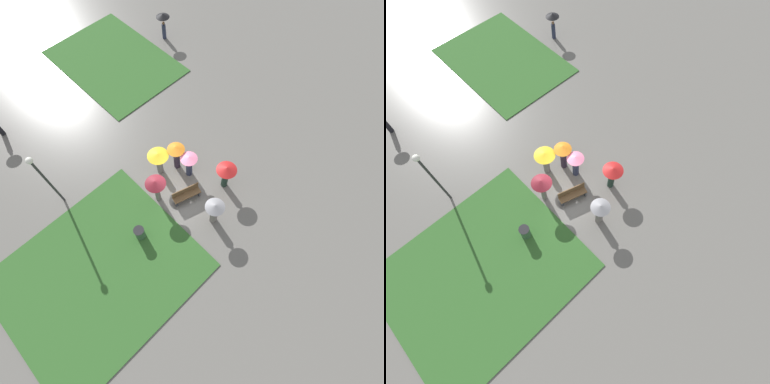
# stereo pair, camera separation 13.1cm
# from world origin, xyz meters

# --- Properties ---
(ground_plane) EXTENTS (90.00, 90.00, 0.00)m
(ground_plane) POSITION_xyz_m (0.00, 0.00, 0.00)
(ground_plane) COLOR #66635E
(lawn_patch_near) EXTENTS (9.08, 7.80, 0.06)m
(lawn_patch_near) POSITION_xyz_m (-6.04, -0.65, 0.03)
(lawn_patch_near) COLOR #2D5B26
(lawn_patch_near) RESTS_ON ground_plane
(lawn_patch_far) EXTENTS (6.38, 8.97, 0.06)m
(lawn_patch_far) POSITION_xyz_m (3.76, 10.61, 0.03)
(lawn_patch_far) COLOR #2D5B26
(lawn_patch_far) RESTS_ON ground_plane
(park_bench) EXTENTS (1.62, 0.87, 0.90)m
(park_bench) POSITION_xyz_m (-0.10, -0.69, 0.46)
(park_bench) COLOR brown
(park_bench) RESTS_ON ground_plane
(lamp_post) EXTENTS (0.32, 0.32, 4.14)m
(lamp_post) POSITION_xyz_m (-4.97, 3.95, 2.68)
(lamp_post) COLOR #2D2D30
(lamp_post) RESTS_ON ground_plane
(trash_bin) EXTENTS (0.54, 0.54, 0.90)m
(trash_bin) POSITION_xyz_m (-3.32, -0.63, 0.45)
(trash_bin) COLOR #335638
(trash_bin) RESTS_ON ground_plane
(crowd_person_pink) EXTENTS (0.95, 0.95, 1.73)m
(crowd_person_pink) POSITION_xyz_m (1.09, 0.30, 1.14)
(crowd_person_pink) COLOR #282D47
(crowd_person_pink) RESTS_ON ground_plane
(crowd_person_maroon) EXTENTS (1.08, 1.08, 1.97)m
(crowd_person_maroon) POSITION_xyz_m (-1.22, 0.34, 1.52)
(crowd_person_maroon) COLOR slate
(crowd_person_maroon) RESTS_ON ground_plane
(crowd_person_yellow) EXTENTS (1.17, 1.17, 1.78)m
(crowd_person_yellow) POSITION_xyz_m (0.04, 1.58, 1.30)
(crowd_person_yellow) COLOR slate
(crowd_person_yellow) RESTS_ON ground_plane
(crowd_person_grey) EXTENTS (1.00, 1.00, 1.88)m
(crowd_person_grey) POSITION_xyz_m (-0.01, -2.63, 1.20)
(crowd_person_grey) COLOR slate
(crowd_person_grey) RESTS_ON ground_plane
(crowd_person_red) EXTENTS (1.10, 1.10, 1.83)m
(crowd_person_red) POSITION_xyz_m (1.97, -1.60, 1.32)
(crowd_person_red) COLOR #1E3328
(crowd_person_red) RESTS_ON ground_plane
(crowd_person_orange) EXTENTS (0.97, 0.97, 1.95)m
(crowd_person_orange) POSITION_xyz_m (0.95, 1.14, 1.37)
(crowd_person_orange) COLOR #2D2333
(crowd_person_orange) RESTS_ON ground_plane
(lone_walker_mid_plaza) EXTENTS (0.97, 0.97, 1.87)m
(lone_walker_mid_plaza) POSITION_xyz_m (8.03, 9.97, 1.39)
(lone_walker_mid_plaza) COLOR #282D47
(lone_walker_mid_plaza) RESTS_ON ground_plane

